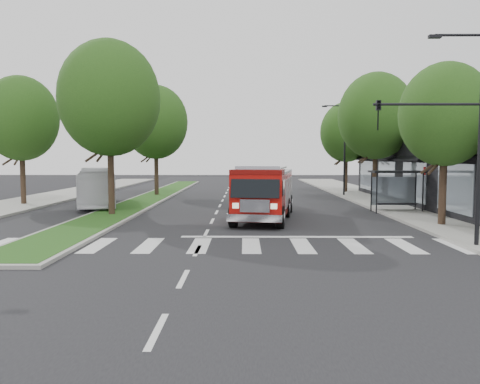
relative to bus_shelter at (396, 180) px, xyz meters
name	(u,v)px	position (x,y,z in m)	size (l,w,h in m)	color
ground	(206,233)	(-11.20, -8.15, -2.04)	(140.00, 140.00, 0.00)	black
sidewalk_right	(406,208)	(1.30, 1.85, -1.96)	(5.00, 80.00, 0.15)	gray
sidewalk_left	(2,208)	(-25.70, 1.85, -1.96)	(5.00, 80.00, 0.15)	gray
median	(152,197)	(-17.20, 9.85, -1.96)	(3.00, 50.00, 0.15)	gray
storefront_row	(475,172)	(5.80, 1.85, 0.46)	(8.00, 30.00, 5.00)	black
bus_shelter	(396,180)	(0.00, 0.00, 0.00)	(3.20, 1.60, 2.61)	black
tree_right_near	(445,115)	(0.30, -6.15, 3.47)	(4.40, 4.40, 8.05)	black
tree_right_mid	(376,116)	(0.30, 5.85, 4.45)	(5.60, 5.60, 9.72)	black
tree_right_far	(346,132)	(0.30, 15.85, 3.80)	(5.00, 5.00, 8.73)	black
tree_median_near	(109,98)	(-17.20, -2.15, 4.77)	(5.80, 5.80, 10.16)	black
tree_median_far	(156,122)	(-17.20, 11.85, 4.45)	(5.60, 5.60, 9.72)	black
tree_left_mid	(21,119)	(-25.20, 3.85, 4.12)	(5.20, 5.20, 9.16)	black
streetlight_right_near	(457,124)	(-1.59, -11.65, 2.63)	(4.08, 0.22, 8.00)	black
streetlight_right_far	(343,145)	(-0.85, 11.85, 2.44)	(2.11, 0.20, 8.00)	black
fire_engine	(265,193)	(-8.33, -3.22, -0.59)	(3.90, 8.99, 3.02)	#5F0705
city_bus	(98,187)	(-19.80, 3.57, -0.68)	(2.28, 9.73, 2.71)	white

